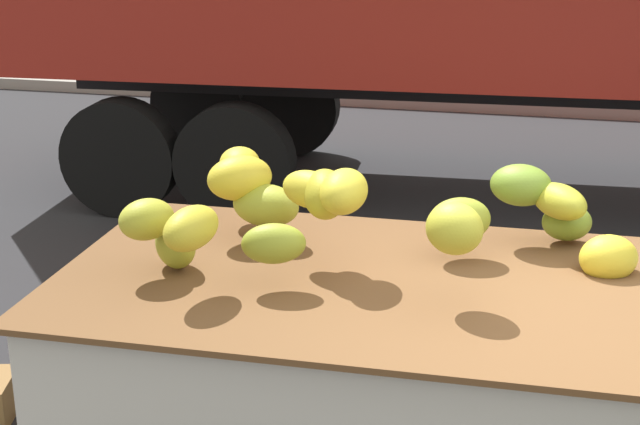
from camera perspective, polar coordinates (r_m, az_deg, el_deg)
The scene contains 1 object.
curb_strip at distance 13.56m, azimuth 14.79°, elevation 6.14°, with size 80.00×0.80×0.16m, color gray.
Camera 1 is at (-0.35, -4.03, 2.86)m, focal length 53.90 mm.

